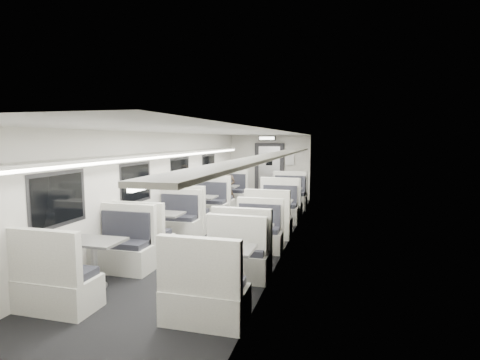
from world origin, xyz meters
The scene contains 19 objects.
room centered at (0.00, 0.00, 1.20)m, with size 3.24×12.24×2.64m.
booth_left_a centered at (-1.00, 3.34, 0.40)m, with size 1.11×2.26×1.21m.
booth_left_b centered at (-1.00, 1.27, 0.39)m, with size 1.07×2.17×1.16m.
booth_left_c centered at (-1.00, -0.83, 0.37)m, with size 1.01×2.05×1.10m.
booth_left_d centered at (-1.00, -3.09, 0.38)m, with size 1.04×2.10×1.13m.
booth_right_a centered at (1.00, 3.29, 0.40)m, with size 1.11×2.24×1.20m.
booth_right_b centered at (1.00, 1.28, 0.38)m, with size 1.04×2.10×1.12m.
booth_right_c centered at (1.00, -1.33, 0.35)m, with size 0.97×1.96×1.05m.
booth_right_d centered at (1.00, -2.92, 0.37)m, with size 1.03×2.09×1.12m.
passenger centered at (-0.78, 3.09, 0.73)m, with size 0.53×0.35×1.45m, color black.
window_a centered at (-1.49, 3.40, 1.35)m, with size 0.02×1.18×0.84m, color black.
window_b centered at (-1.49, 1.20, 1.35)m, with size 0.02×1.18×0.84m, color black.
window_c centered at (-1.49, -1.00, 1.35)m, with size 0.02×1.18×0.84m, color black.
window_d centered at (-1.49, -3.20, 1.35)m, with size 0.02×1.18×0.84m, color black.
luggage_rack_left centered at (-1.24, -0.30, 1.92)m, with size 0.46×10.40×0.09m.
luggage_rack_right centered at (1.24, -0.30, 1.92)m, with size 0.46×10.40×0.09m.
vestibule_door centered at (0.00, 5.93, 1.04)m, with size 1.10×0.13×2.10m.
exit_sign centered at (0.00, 5.44, 2.28)m, with size 0.62×0.12×0.16m.
wall_notice centered at (0.75, 5.92, 1.50)m, with size 0.32×0.02×0.40m, color silver.
Camera 1 is at (2.55, -7.82, 2.24)m, focal length 28.00 mm.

